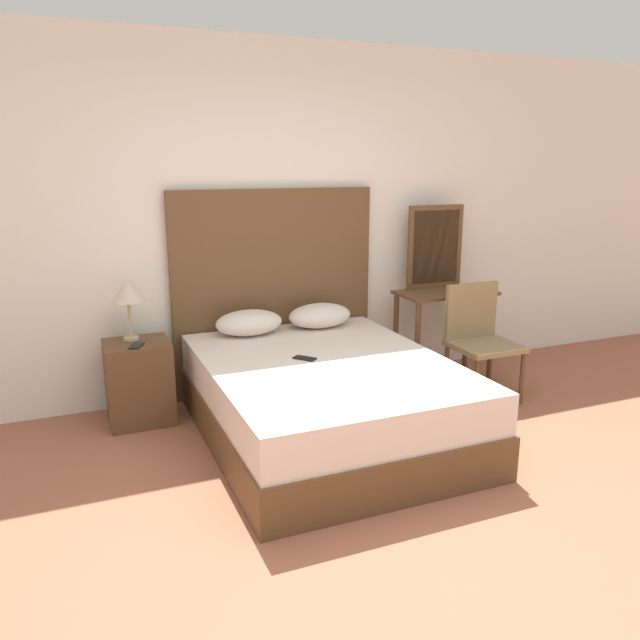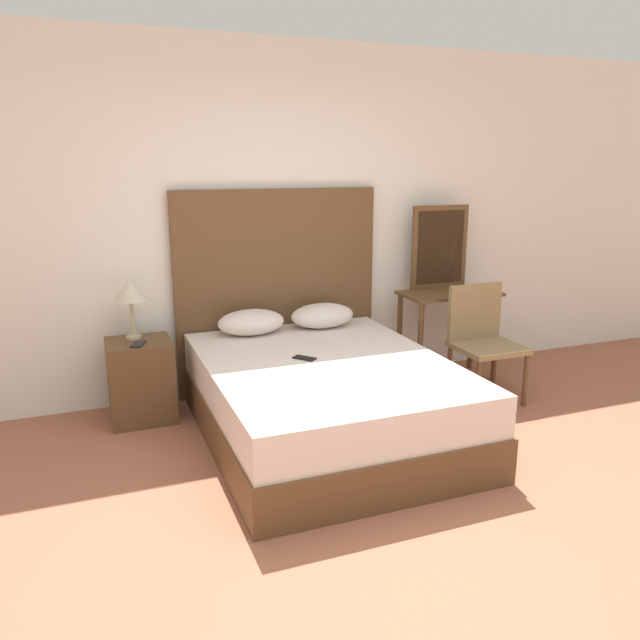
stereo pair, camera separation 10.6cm
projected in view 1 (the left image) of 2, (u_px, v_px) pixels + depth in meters
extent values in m
plane|color=#9E5B42|center=(407.00, 545.00, 3.02)|extent=(16.00, 16.00, 0.00)
cube|color=white|center=(255.00, 222.00, 4.82)|extent=(10.00, 0.06, 2.70)
cube|color=brown|center=(326.00, 417.00, 4.18)|extent=(1.55, 2.01, 0.28)
cube|color=silver|center=(326.00, 379.00, 4.12)|extent=(1.52, 1.97, 0.26)
cube|color=brown|center=(275.00, 292.00, 4.94)|extent=(1.63, 0.05, 1.60)
ellipsoid|color=silver|center=(249.00, 323.00, 4.66)|extent=(0.51, 0.32, 0.19)
ellipsoid|color=silver|center=(320.00, 316.00, 4.88)|extent=(0.51, 0.32, 0.19)
cube|color=black|center=(305.00, 358.00, 4.11)|extent=(0.15, 0.16, 0.01)
cube|color=brown|center=(139.00, 382.00, 4.40)|extent=(0.44, 0.40, 0.59)
cylinder|color=tan|center=(131.00, 338.00, 4.39)|extent=(0.11, 0.11, 0.02)
cylinder|color=tan|center=(130.00, 319.00, 4.35)|extent=(0.02, 0.02, 0.26)
cone|color=beige|center=(128.00, 291.00, 4.30)|extent=(0.23, 0.23, 0.15)
cube|color=black|center=(136.00, 346.00, 4.23)|extent=(0.12, 0.17, 0.01)
cube|color=brown|center=(445.00, 293.00, 5.18)|extent=(0.80, 0.43, 0.02)
cylinder|color=brown|center=(417.00, 347.00, 4.98)|extent=(0.04, 0.04, 0.73)
cylinder|color=brown|center=(491.00, 337.00, 5.25)|extent=(0.04, 0.04, 0.73)
cylinder|color=brown|center=(396.00, 336.00, 5.29)|extent=(0.04, 0.04, 0.73)
cylinder|color=brown|center=(467.00, 327.00, 5.56)|extent=(0.04, 0.04, 0.73)
cube|color=brown|center=(435.00, 247.00, 5.26)|extent=(0.52, 0.03, 0.70)
cube|color=#B2BCC6|center=(435.00, 247.00, 5.25)|extent=(0.44, 0.01, 0.61)
cube|color=olive|center=(485.00, 346.00, 4.77)|extent=(0.48, 0.45, 0.04)
cube|color=olive|center=(471.00, 311.00, 4.90)|extent=(0.46, 0.04, 0.44)
cylinder|color=brown|center=(476.00, 386.00, 4.58)|extent=(0.04, 0.04, 0.41)
cylinder|color=brown|center=(522.00, 378.00, 4.74)|extent=(0.04, 0.04, 0.41)
cylinder|color=brown|center=(446.00, 370.00, 4.92)|extent=(0.04, 0.04, 0.41)
cylinder|color=brown|center=(490.00, 364.00, 5.08)|extent=(0.04, 0.04, 0.41)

